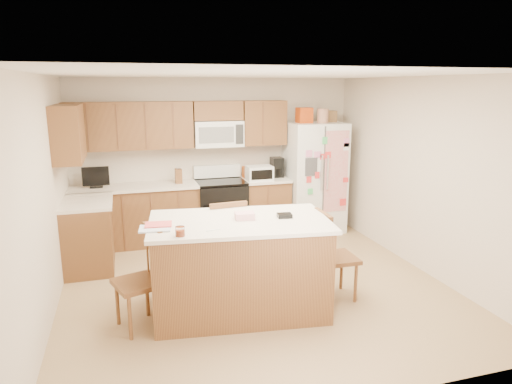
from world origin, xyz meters
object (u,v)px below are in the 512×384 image
object	(u,v)px
island	(240,265)
windsor_chair_right	(334,257)
windsor_chair_back	(225,245)
stove	(221,208)
refrigerator	(314,176)
windsor_chair_left	(140,281)

from	to	relation	value
island	windsor_chair_right	world-z (taller)	island
windsor_chair_back	windsor_chair_right	xyz separation A→B (m)	(1.11, -0.68, -0.02)
windsor_chair_back	windsor_chair_right	distance (m)	1.30
stove	refrigerator	bearing A→B (deg)	-2.30
refrigerator	windsor_chair_back	xyz separation A→B (m)	(-1.91, -1.75, -0.41)
refrigerator	windsor_chair_right	bearing A→B (deg)	-108.08
stove	refrigerator	world-z (taller)	refrigerator
refrigerator	island	size ratio (longest dim) A/B	1.01
refrigerator	windsor_chair_back	size ratio (longest dim) A/B	1.89
windsor_chair_left	windsor_chair_right	world-z (taller)	same
stove	island	bearing A→B (deg)	-97.53
windsor_chair_left	refrigerator	bearing A→B (deg)	40.27
windsor_chair_back	stove	bearing A→B (deg)	79.49
windsor_chair_left	windsor_chair_back	size ratio (longest dim) A/B	0.95
windsor_chair_left	island	bearing A→B (deg)	3.48
refrigerator	stove	bearing A→B (deg)	177.70
island	windsor_chair_back	bearing A→B (deg)	90.73
windsor_chair_back	windsor_chair_right	world-z (taller)	windsor_chair_back
refrigerator	windsor_chair_back	world-z (taller)	refrigerator
island	windsor_chair_right	xyz separation A→B (m)	(1.10, -0.01, -0.03)
refrigerator	windsor_chair_left	bearing A→B (deg)	-139.73
stove	refrigerator	xyz separation A→B (m)	(1.57, -0.06, 0.45)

